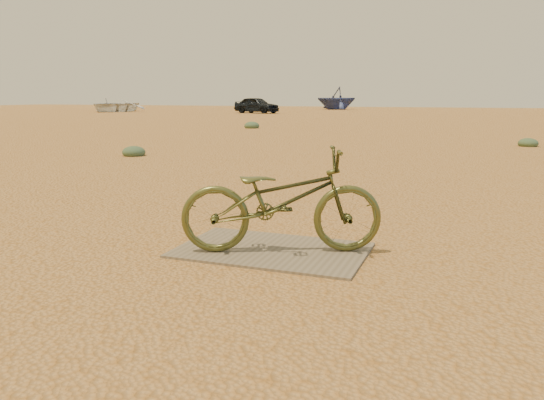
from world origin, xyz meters
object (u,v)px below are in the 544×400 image
(bicycle, at_px, (281,200))
(boat_far_left, at_px, (337,98))
(plywood_board, at_px, (272,250))
(boat_near_left, at_px, (113,105))
(car, at_px, (257,105))

(bicycle, relative_size, boat_far_left, 0.42)
(plywood_board, relative_size, boat_near_left, 0.31)
(car, xyz_separation_m, boat_far_left, (3.28, 12.62, 0.48))
(plywood_board, xyz_separation_m, bicycle, (0.10, -0.03, 0.47))
(bicycle, relative_size, car, 0.48)
(bicycle, xyz_separation_m, boat_near_left, (-27.20, 33.73, 0.08))
(plywood_board, distance_m, boat_far_left, 48.42)
(car, relative_size, boat_near_left, 0.67)
(plywood_board, height_order, boat_near_left, boat_near_left)
(boat_far_left, bearing_deg, plywood_board, -31.58)
(boat_near_left, bearing_deg, boat_far_left, 38.17)
(plywood_board, relative_size, bicycle, 0.96)
(plywood_board, bearing_deg, bicycle, -18.71)
(boat_near_left, distance_m, boat_far_left, 20.98)
(boat_near_left, bearing_deg, bicycle, -52.80)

